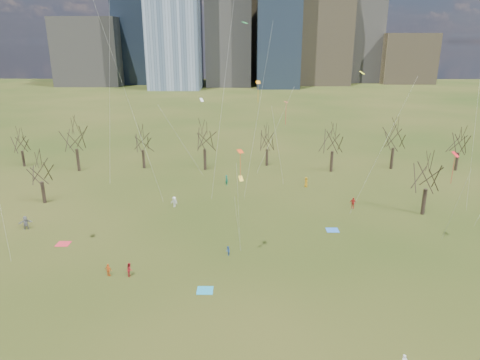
{
  "coord_description": "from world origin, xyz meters",
  "views": [
    {
      "loc": [
        0.51,
        -38.83,
        23.49
      ],
      "look_at": [
        0.0,
        12.0,
        7.0
      ],
      "focal_mm": 32.0,
      "sensor_mm": 36.0,
      "label": 1
    }
  ],
  "objects_px": {
    "blanket_navy": "(332,230)",
    "blanket_crimson": "(63,244)",
    "person_4": "(108,270)",
    "blanket_teal": "(205,290)",
    "person_2": "(130,269)"
  },
  "relations": [
    {
      "from": "blanket_crimson",
      "to": "person_2",
      "type": "distance_m",
      "value": 12.43
    },
    {
      "from": "blanket_teal",
      "to": "person_2",
      "type": "height_order",
      "value": "person_2"
    },
    {
      "from": "blanket_navy",
      "to": "blanket_crimson",
      "type": "height_order",
      "value": "same"
    },
    {
      "from": "blanket_teal",
      "to": "person_4",
      "type": "height_order",
      "value": "person_4"
    },
    {
      "from": "blanket_crimson",
      "to": "person_2",
      "type": "xyz_separation_m",
      "value": [
        10.05,
        -7.27,
        0.73
      ]
    },
    {
      "from": "blanket_navy",
      "to": "person_4",
      "type": "relative_size",
      "value": 1.14
    },
    {
      "from": "person_2",
      "to": "person_4",
      "type": "bearing_deg",
      "value": 86.49
    },
    {
      "from": "blanket_teal",
      "to": "blanket_navy",
      "type": "relative_size",
      "value": 1.0
    },
    {
      "from": "blanket_navy",
      "to": "person_4",
      "type": "bearing_deg",
      "value": -155.54
    },
    {
      "from": "blanket_crimson",
      "to": "blanket_teal",
      "type": "bearing_deg",
      "value": -28.89
    },
    {
      "from": "blanket_teal",
      "to": "person_2",
      "type": "bearing_deg",
      "value": 161.2
    },
    {
      "from": "blanket_teal",
      "to": "person_4",
      "type": "distance_m",
      "value": 10.72
    },
    {
      "from": "blanket_navy",
      "to": "person_4",
      "type": "xyz_separation_m",
      "value": [
        -25.78,
        -11.73,
        0.69
      ]
    },
    {
      "from": "blanket_teal",
      "to": "blanket_crimson",
      "type": "bearing_deg",
      "value": 151.11
    },
    {
      "from": "person_2",
      "to": "person_4",
      "type": "xyz_separation_m",
      "value": [
        -2.22,
        -0.09,
        -0.04
      ]
    }
  ]
}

